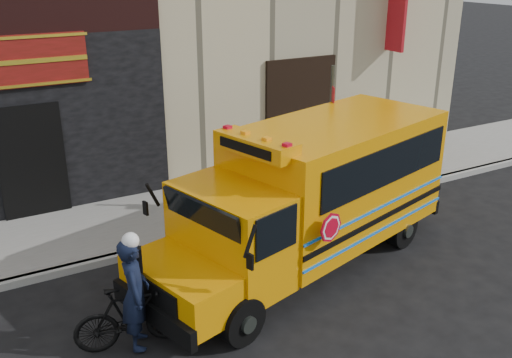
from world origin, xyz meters
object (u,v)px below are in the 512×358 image
Objects in this scene: school_bus at (314,190)px; bicycle at (132,316)px; sign_pole at (330,136)px; cyclist at (135,296)px.

school_bus reaches higher than bicycle.
bicycle is (-3.98, -0.93, -0.97)m from school_bus.
sign_pole is at bearing -54.69° from bicycle.
bicycle is at bearing 62.82° from cyclist.
bicycle is 0.38m from cyclist.
sign_pole is 6.12m from cyclist.
cyclist is (-5.44, -2.61, -1.02)m from sign_pole.
school_bus is 2.26m from sign_pole.
sign_pole reaches higher than cyclist.
bicycle is 0.98× the size of cyclist.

